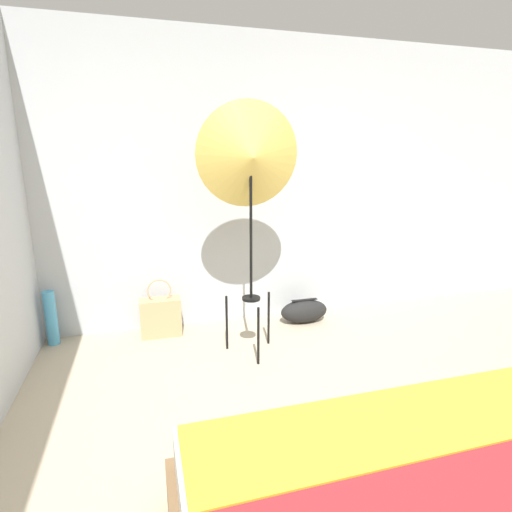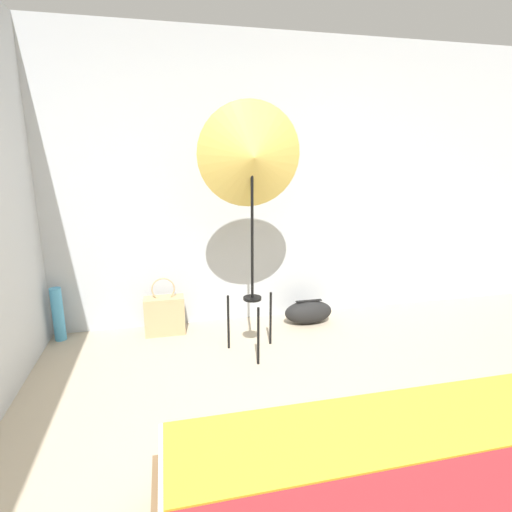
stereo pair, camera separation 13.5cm
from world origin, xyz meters
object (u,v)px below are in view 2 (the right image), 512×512
at_px(duffel_bag, 308,312).
at_px(paper_roll, 58,314).
at_px(photo_umbrella, 252,158).
at_px(tote_bag, 165,315).

xyz_separation_m(duffel_bag, paper_roll, (-2.22, 0.14, 0.12)).
xyz_separation_m(photo_umbrella, tote_bag, (-0.69, 0.51, -1.36)).
bearing_deg(photo_umbrella, tote_bag, 143.26).
height_order(duffel_bag, paper_roll, paper_roll).
distance_m(tote_bag, duffel_bag, 1.34).
relative_size(photo_umbrella, tote_bag, 3.74).
relative_size(duffel_bag, paper_roll, 0.98).
bearing_deg(duffel_bag, photo_umbrella, -145.31).
relative_size(photo_umbrella, duffel_bag, 4.23).
bearing_deg(tote_bag, paper_roll, 175.33).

